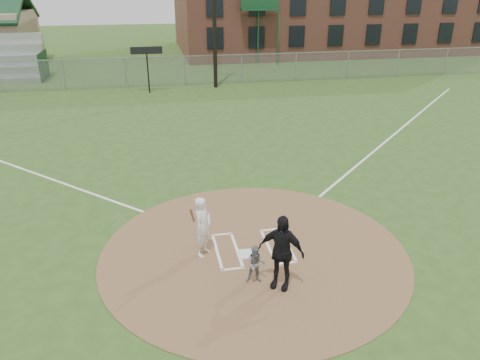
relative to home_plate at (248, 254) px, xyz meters
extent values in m
plane|color=#2D4F1B|center=(0.19, 0.15, -0.04)|extent=(140.00, 140.00, 0.00)
cylinder|color=brown|center=(0.19, 0.15, -0.03)|extent=(8.40, 8.40, 0.02)
cube|color=silver|center=(0.00, 0.00, 0.00)|extent=(0.51, 0.51, 0.03)
cube|color=white|center=(9.19, 9.15, -0.03)|extent=(17.04, 17.04, 0.01)
imported|color=slate|center=(-0.07, -1.23, 0.48)|extent=(0.53, 0.44, 0.98)
imported|color=black|center=(0.46, -1.51, 0.95)|extent=(1.20, 1.00, 1.92)
cube|color=white|center=(-0.81, 0.30, -0.01)|extent=(0.08, 1.80, 0.01)
cube|color=white|center=(-0.26, 0.30, -0.01)|extent=(0.08, 1.80, 0.01)
cube|color=white|center=(-0.53, 1.20, -0.01)|extent=(0.62, 0.08, 0.01)
cube|color=white|center=(-0.53, -0.60, -0.01)|extent=(0.62, 0.08, 0.01)
cube|color=white|center=(1.19, 0.30, -0.01)|extent=(0.08, 1.80, 0.01)
cube|color=white|center=(0.64, 0.30, -0.01)|extent=(0.08, 1.80, 0.01)
cube|color=white|center=(0.91, 1.20, -0.01)|extent=(0.62, 0.08, 0.01)
cube|color=white|center=(0.91, -0.60, -0.01)|extent=(0.62, 0.08, 0.01)
imported|color=white|center=(-1.19, 0.27, 0.83)|extent=(0.69, 0.73, 1.68)
cylinder|color=brown|center=(-1.49, -0.13, 1.41)|extent=(0.21, 0.60, 0.70)
cube|color=slate|center=(0.19, 22.15, 0.96)|extent=(56.00, 0.03, 2.00)
cube|color=gray|center=(0.19, 22.15, 1.96)|extent=(56.00, 0.06, 0.06)
cube|color=gray|center=(0.19, 22.15, 0.96)|extent=(56.08, 0.08, 2.00)
cube|color=#194728|center=(-9.81, 26.35, 0.96)|extent=(0.08, 3.20, 2.00)
cube|color=#194728|center=(7.19, 29.49, 4.46)|extent=(3.20, 1.00, 0.15)
cube|color=#194728|center=(7.19, 29.99, 2.21)|extent=(0.12, 0.12, 4.50)
cube|color=#194728|center=(8.69, 29.04, 2.21)|extent=(0.12, 0.12, 4.50)
cube|color=#194728|center=(7.19, 29.49, 5.01)|extent=(3.20, 0.08, 1.00)
cylinder|color=black|center=(-2.31, 20.35, 1.26)|extent=(0.10, 0.10, 2.60)
cube|color=black|center=(-2.31, 20.35, 2.66)|extent=(2.00, 0.10, 0.45)
camera|label=1|loc=(-2.30, -10.62, 6.92)|focal=35.00mm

